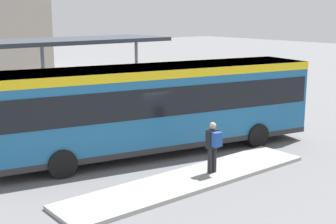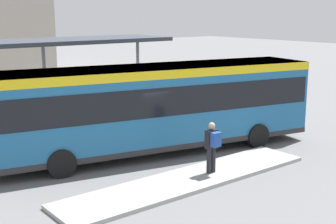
{
  "view_description": "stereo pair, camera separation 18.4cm",
  "coord_description": "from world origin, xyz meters",
  "px_view_note": "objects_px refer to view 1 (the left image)",
  "views": [
    {
      "loc": [
        -10.24,
        -13.35,
        5.16
      ],
      "look_at": [
        0.61,
        0.0,
        1.45
      ],
      "focal_mm": 50.0,
      "sensor_mm": 36.0,
      "label": 1
    },
    {
      "loc": [
        -10.1,
        -13.47,
        5.16
      ],
      "look_at": [
        0.61,
        0.0,
        1.45
      ],
      "focal_mm": 50.0,
      "sensor_mm": 36.0,
      "label": 2
    }
  ],
  "objects_px": {
    "city_bus": "(155,103)",
    "potted_planter_near_shelter": "(106,119)",
    "bicycle_blue": "(254,97)",
    "bicycle_orange": "(235,94)",
    "pedestrian_waiting": "(213,144)",
    "bicycle_white": "(244,95)"
  },
  "relations": [
    {
      "from": "city_bus",
      "to": "potted_planter_near_shelter",
      "type": "relative_size",
      "value": 8.86
    },
    {
      "from": "city_bus",
      "to": "bicycle_blue",
      "type": "height_order",
      "value": "city_bus"
    },
    {
      "from": "bicycle_orange",
      "to": "city_bus",
      "type": "bearing_deg",
      "value": 122.78
    },
    {
      "from": "city_bus",
      "to": "potted_planter_near_shelter",
      "type": "distance_m",
      "value": 3.3
    },
    {
      "from": "bicycle_blue",
      "to": "potted_planter_near_shelter",
      "type": "height_order",
      "value": "potted_planter_near_shelter"
    },
    {
      "from": "pedestrian_waiting",
      "to": "potted_planter_near_shelter",
      "type": "height_order",
      "value": "pedestrian_waiting"
    },
    {
      "from": "potted_planter_near_shelter",
      "to": "bicycle_orange",
      "type": "bearing_deg",
      "value": 12.45
    },
    {
      "from": "pedestrian_waiting",
      "to": "bicycle_orange",
      "type": "relative_size",
      "value": 1.05
    },
    {
      "from": "bicycle_blue",
      "to": "bicycle_white",
      "type": "height_order",
      "value": "bicycle_white"
    },
    {
      "from": "bicycle_blue",
      "to": "bicycle_white",
      "type": "bearing_deg",
      "value": -162.42
    },
    {
      "from": "pedestrian_waiting",
      "to": "bicycle_blue",
      "type": "distance_m",
      "value": 12.7
    },
    {
      "from": "bicycle_orange",
      "to": "potted_planter_near_shelter",
      "type": "height_order",
      "value": "potted_planter_near_shelter"
    },
    {
      "from": "pedestrian_waiting",
      "to": "bicycle_white",
      "type": "bearing_deg",
      "value": -49.38
    },
    {
      "from": "pedestrian_waiting",
      "to": "bicycle_blue",
      "type": "height_order",
      "value": "pedestrian_waiting"
    },
    {
      "from": "pedestrian_waiting",
      "to": "bicycle_orange",
      "type": "bearing_deg",
      "value": -47.11
    },
    {
      "from": "bicycle_blue",
      "to": "bicycle_orange",
      "type": "relative_size",
      "value": 1.01
    },
    {
      "from": "potted_planter_near_shelter",
      "to": "pedestrian_waiting",
      "type": "bearing_deg",
      "value": -89.48
    },
    {
      "from": "city_bus",
      "to": "bicycle_orange",
      "type": "relative_size",
      "value": 7.98
    },
    {
      "from": "city_bus",
      "to": "pedestrian_waiting",
      "type": "height_order",
      "value": "city_bus"
    },
    {
      "from": "bicycle_blue",
      "to": "bicycle_orange",
      "type": "height_order",
      "value": "bicycle_blue"
    },
    {
      "from": "bicycle_orange",
      "to": "potted_planter_near_shelter",
      "type": "xyz_separation_m",
      "value": [
        -10.37,
        -2.29,
        0.4
      ]
    },
    {
      "from": "pedestrian_waiting",
      "to": "bicycle_orange",
      "type": "xyz_separation_m",
      "value": [
        10.31,
        8.63,
        -0.72
      ]
    }
  ]
}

